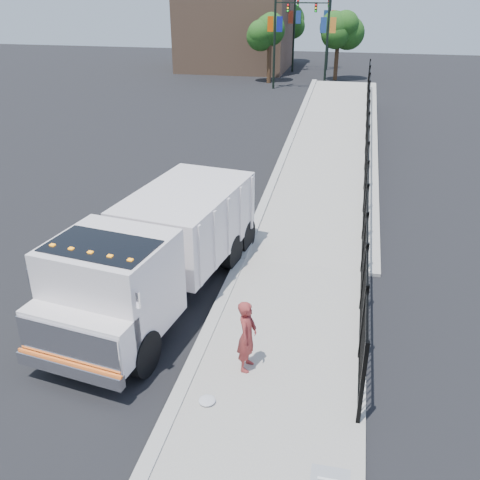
# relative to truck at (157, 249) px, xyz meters

# --- Properties ---
(ground) EXTENTS (120.00, 120.00, 0.00)m
(ground) POSITION_rel_truck_xyz_m (1.65, -1.47, -1.52)
(ground) COLOR black
(ground) RESTS_ON ground
(sidewalk) EXTENTS (3.55, 12.00, 0.12)m
(sidewalk) POSITION_rel_truck_xyz_m (3.57, -3.47, -1.46)
(sidewalk) COLOR #9E998E
(sidewalk) RESTS_ON ground
(curb) EXTENTS (0.30, 12.00, 0.16)m
(curb) POSITION_rel_truck_xyz_m (1.65, -3.47, -1.44)
(curb) COLOR #ADAAA3
(curb) RESTS_ON ground
(ramp) EXTENTS (3.95, 24.06, 3.19)m
(ramp) POSITION_rel_truck_xyz_m (3.77, 14.53, -1.52)
(ramp) COLOR #9E998E
(ramp) RESTS_ON ground
(iron_fence) EXTENTS (0.10, 28.00, 1.80)m
(iron_fence) POSITION_rel_truck_xyz_m (5.20, 10.53, -0.62)
(iron_fence) COLOR black
(iron_fence) RESTS_ON ground
(truck) EXTENTS (3.65, 8.16, 2.70)m
(truck) POSITION_rel_truck_xyz_m (0.00, 0.00, 0.00)
(truck) COLOR black
(truck) RESTS_ON ground
(worker) EXTENTS (0.45, 0.63, 1.64)m
(worker) POSITION_rel_truck_xyz_m (2.82, -2.34, -0.58)
(worker) COLOR maroon
(worker) RESTS_ON sidewalk
(debris) EXTENTS (0.35, 0.35, 0.09)m
(debris) POSITION_rel_truck_xyz_m (2.27, -3.56, -1.35)
(debris) COLOR silver
(debris) RESTS_ON sidewalk
(light_pole_0) EXTENTS (3.77, 0.22, 8.00)m
(light_pole_0) POSITION_rel_truck_xyz_m (-1.74, 31.97, 2.85)
(light_pole_0) COLOR black
(light_pole_0) RESTS_ON ground
(light_pole_1) EXTENTS (3.77, 0.22, 8.00)m
(light_pole_1) POSITION_rel_truck_xyz_m (1.69, 31.65, 2.85)
(light_pole_1) COLOR black
(light_pole_1) RESTS_ON ground
(light_pole_2) EXTENTS (3.78, 0.22, 8.00)m
(light_pole_2) POSITION_rel_truck_xyz_m (-1.40, 41.43, 2.85)
(light_pole_2) COLOR black
(light_pole_2) RESTS_ON ground
(light_pole_3) EXTENTS (3.78, 0.22, 8.00)m
(light_pole_3) POSITION_rel_truck_xyz_m (1.08, 43.28, 2.85)
(light_pole_3) COLOR black
(light_pole_3) RESTS_ON ground
(tree_0) EXTENTS (2.61, 2.61, 5.30)m
(tree_0) POSITION_rel_truck_xyz_m (-2.85, 34.56, 2.43)
(tree_0) COLOR #382314
(tree_0) RESTS_ON ground
(tree_1) EXTENTS (2.54, 2.54, 5.27)m
(tree_1) POSITION_rel_truck_xyz_m (2.55, 37.20, 2.42)
(tree_1) COLOR #382314
(tree_1) RESTS_ON ground
(tree_2) EXTENTS (2.98, 2.98, 5.49)m
(tree_2) POSITION_rel_truck_xyz_m (-2.94, 47.93, 2.45)
(tree_2) COLOR #382314
(tree_2) RESTS_ON ground
(building) EXTENTS (10.00, 10.00, 8.00)m
(building) POSITION_rel_truck_xyz_m (-7.35, 42.53, 2.48)
(building) COLOR #8C664C
(building) RESTS_ON ground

